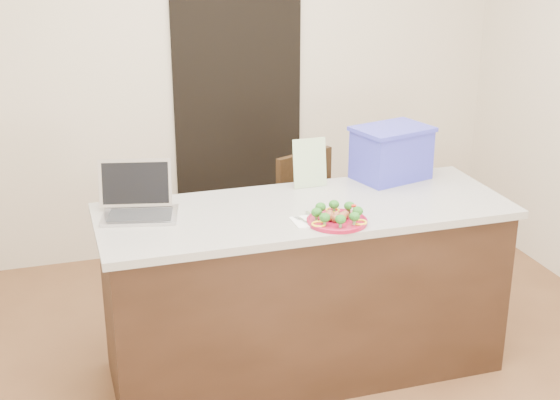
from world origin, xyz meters
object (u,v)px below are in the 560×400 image
object	(u,v)px
laptop	(138,200)
chair	(309,222)
island	(304,290)
blue_box	(391,153)
napkin	(308,221)
yogurt_bottle	(354,213)
plate	(337,221)

from	to	relation	value
laptop	chair	bearing A→B (deg)	39.38
island	blue_box	size ratio (longest dim) A/B	4.47
chair	island	bearing A→B (deg)	-134.83
chair	napkin	bearing A→B (deg)	-133.51
blue_box	chair	bearing A→B (deg)	113.69
napkin	blue_box	world-z (taller)	blue_box
island	chair	size ratio (longest dim) A/B	2.17
yogurt_bottle	blue_box	distance (m)	0.67
blue_box	chair	xyz separation A→B (m)	(-0.33, 0.41, -0.53)
island	plate	size ratio (longest dim) A/B	7.15
blue_box	chair	size ratio (longest dim) A/B	0.49
yogurt_bottle	chair	bearing A→B (deg)	83.80
yogurt_bottle	napkin	bearing A→B (deg)	173.37
plate	yogurt_bottle	distance (m)	0.10
napkin	yogurt_bottle	distance (m)	0.22
island	laptop	xyz separation A→B (m)	(-0.80, 0.17, 0.53)
blue_box	island	bearing A→B (deg)	-169.12
island	plate	bearing A→B (deg)	-72.89
plate	blue_box	xyz separation A→B (m)	(0.52, 0.53, 0.14)
yogurt_bottle	blue_box	size ratio (longest dim) A/B	0.15
plate	yogurt_bottle	bearing A→B (deg)	15.34
plate	laptop	xyz separation A→B (m)	(-0.88, 0.41, 0.06)
napkin	yogurt_bottle	world-z (taller)	yogurt_bottle
island	blue_box	xyz separation A→B (m)	(0.59, 0.29, 0.60)
blue_box	chair	distance (m)	0.74
napkin	yogurt_bottle	bearing A→B (deg)	-6.63
chair	blue_box	bearing A→B (deg)	-74.93
napkin	blue_box	size ratio (longest dim) A/B	0.32
island	yogurt_bottle	size ratio (longest dim) A/B	29.28
plate	laptop	size ratio (longest dim) A/B	0.72
yogurt_bottle	plate	bearing A→B (deg)	-164.66
plate	chair	world-z (taller)	chair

